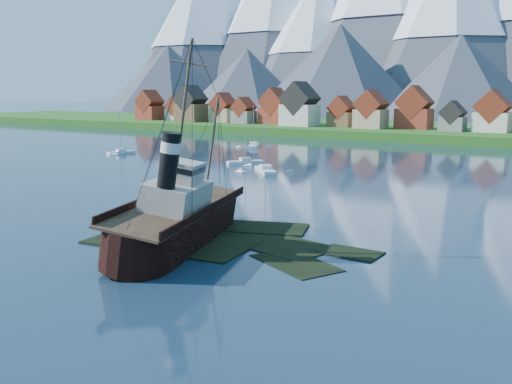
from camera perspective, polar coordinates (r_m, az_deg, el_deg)
The scene contains 10 objects.
ground at distance 62.42m, azimuth -5.20°, elevation -5.08°, with size 1400.00×1400.00×0.00m, color #172C41.
shoal at distance 63.10m, azimuth -2.71°, elevation -5.21°, with size 31.71×21.24×1.14m.
shore_bank at distance 220.72m, azimuth 23.76°, elevation 4.96°, with size 600.00×80.00×3.20m, color #1D4A15.
seawall at distance 183.52m, azimuth 21.66°, elevation 4.25°, with size 600.00×2.50×2.00m, color #3F3D38.
town at distance 211.44m, azimuth 14.14°, elevation 7.76°, with size 250.96×16.69×17.30m.
tugboat_wreck at distance 62.48m, azimuth -7.20°, elevation -2.41°, with size 6.64×28.60×22.66m.
sailboat_a at distance 116.17m, azimuth 0.95°, elevation 2.13°, with size 8.81×8.89×12.22m.
sailboat_b at distance 154.65m, azimuth -13.35°, elevation 3.83°, with size 3.75×7.80×10.98m.
sailboat_c at distance 168.58m, azimuth -0.25°, elevation 4.60°, with size 6.70×9.93×12.74m.
sailboat_f at distance 129.67m, azimuth -1.09°, elevation 2.95°, with size 6.72×7.86×11.54m.
Camera 1 is at (37.96, -46.82, 16.22)m, focal length 40.00 mm.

